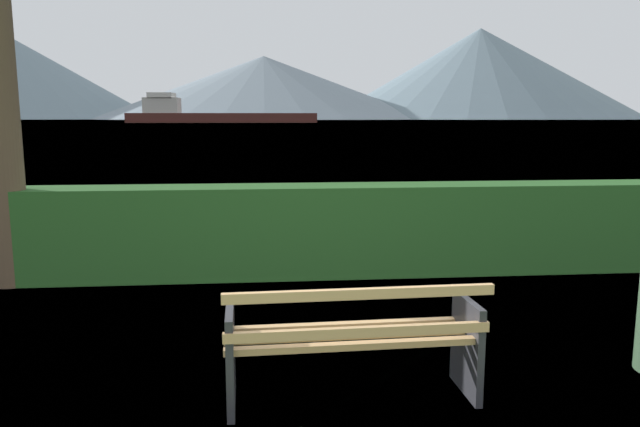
# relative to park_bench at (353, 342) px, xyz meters

# --- Properties ---
(ground_plane) EXTENTS (1400.00, 1400.00, 0.00)m
(ground_plane) POSITION_rel_park_bench_xyz_m (-0.00, 0.06, -0.43)
(ground_plane) COLOR #4C6B33
(water_surface) EXTENTS (620.00, 620.00, 0.00)m
(water_surface) POSITION_rel_park_bench_xyz_m (-0.00, 309.32, -0.43)
(water_surface) COLOR #6B8EA3
(water_surface) RESTS_ON ground_plane
(park_bench) EXTENTS (1.73, 0.63, 0.87)m
(park_bench) POSITION_rel_park_bench_xyz_m (0.00, 0.00, 0.00)
(park_bench) COLOR tan
(park_bench) RESTS_ON ground_plane
(hedge_row) EXTENTS (10.80, 0.65, 1.10)m
(hedge_row) POSITION_rel_park_bench_xyz_m (-0.00, 3.38, 0.12)
(hedge_row) COLOR #285B23
(hedge_row) RESTS_ON ground_plane
(cargo_ship_large) EXTENTS (64.22, 11.53, 9.99)m
(cargo_ship_large) POSITION_rel_park_bench_xyz_m (-19.43, 206.52, 2.37)
(cargo_ship_large) COLOR #471E19
(cargo_ship_large) RESTS_ON water_surface
(sailboat_mid) EXTENTS (4.42, 1.90, 1.69)m
(sailboat_mid) POSITION_rel_park_bench_xyz_m (-42.40, 213.18, 0.20)
(sailboat_mid) COLOR #335693
(sailboat_mid) RESTS_ON water_surface
(distant_hills) EXTENTS (735.89, 332.80, 84.42)m
(distant_hills) POSITION_rel_park_bench_xyz_m (-5.29, 568.22, 37.46)
(distant_hills) COLOR slate
(distant_hills) RESTS_ON ground_plane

